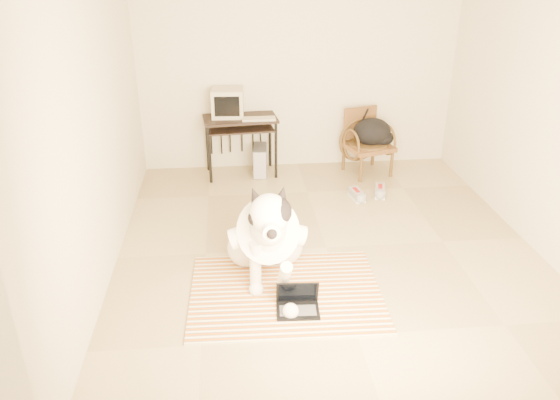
{
  "coord_description": "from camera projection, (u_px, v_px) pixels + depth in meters",
  "views": [
    {
      "loc": [
        -0.9,
        -4.55,
        2.69
      ],
      "look_at": [
        -0.49,
        -0.39,
        0.72
      ],
      "focal_mm": 35.0,
      "sensor_mm": 36.0,
      "label": 1
    }
  ],
  "objects": [
    {
      "name": "desk_keyboard",
      "position": [
        259.0,
        119.0,
        6.61
      ],
      "size": [
        0.4,
        0.15,
        0.03
      ],
      "primitive_type": "cube",
      "rotation": [
        0.0,
        0.0,
        -0.0
      ],
      "color": "#B5A88E",
      "rests_on": "computer_desk"
    },
    {
      "name": "rattan_chair",
      "position": [
        366.0,
        142.0,
        6.92
      ],
      "size": [
        0.66,
        0.65,
        0.81
      ],
      "color": "brown",
      "rests_on": "floor"
    },
    {
      "name": "pc_tower",
      "position": [
        260.0,
        160.0,
        6.95
      ],
      "size": [
        0.2,
        0.41,
        0.37
      ],
      "color": "#48484B",
      "rests_on": "floor"
    },
    {
      "name": "sneaker_right",
      "position": [
        380.0,
        191.0,
        6.42
      ],
      "size": [
        0.19,
        0.31,
        0.1
      ],
      "color": "silver",
      "rests_on": "floor"
    },
    {
      "name": "wall_back",
      "position": [
        299.0,
        62.0,
        6.77
      ],
      "size": [
        4.5,
        0.0,
        4.5
      ],
      "primitive_type": "plane",
      "rotation": [
        1.57,
        0.0,
        0.0
      ],
      "color": "beige",
      "rests_on": "floor"
    },
    {
      "name": "wall_right",
      "position": [
        550.0,
        107.0,
        4.92
      ],
      "size": [
        0.0,
        4.5,
        4.5
      ],
      "primitive_type": "plane",
      "rotation": [
        1.57,
        0.0,
        -1.57
      ],
      "color": "beige",
      "rests_on": "floor"
    },
    {
      "name": "laptop",
      "position": [
        298.0,
        303.0,
        4.37
      ],
      "size": [
        0.36,
        0.27,
        0.24
      ],
      "color": "black",
      "rests_on": "rug"
    },
    {
      "name": "wall_left",
      "position": [
        97.0,
        120.0,
        4.57
      ],
      "size": [
        0.0,
        4.5,
        4.5
      ],
      "primitive_type": "plane",
      "rotation": [
        1.57,
        0.0,
        1.57
      ],
      "color": "beige",
      "rests_on": "floor"
    },
    {
      "name": "sneaker_left",
      "position": [
        357.0,
        195.0,
        6.33
      ],
      "size": [
        0.16,
        0.31,
        0.1
      ],
      "color": "silver",
      "rests_on": "floor"
    },
    {
      "name": "backpack",
      "position": [
        374.0,
        133.0,
        6.84
      ],
      "size": [
        0.51,
        0.39,
        0.35
      ],
      "color": "black",
      "rests_on": "rattan_chair"
    },
    {
      "name": "crt_monitor",
      "position": [
        228.0,
        103.0,
        6.69
      ],
      "size": [
        0.4,
        0.39,
        0.34
      ],
      "color": "#B5A88E",
      "rests_on": "computer_desk"
    },
    {
      "name": "dog",
      "position": [
        267.0,
        236.0,
        4.7
      ],
      "size": [
        0.69,
        1.44,
        1.04
      ],
      "color": "white",
      "rests_on": "rug"
    },
    {
      "name": "rug",
      "position": [
        286.0,
        293.0,
        4.62
      ],
      "size": [
        1.64,
        1.27,
        0.02
      ],
      "color": "#C45A0B",
      "rests_on": "floor"
    },
    {
      "name": "computer_desk",
      "position": [
        240.0,
        126.0,
        6.74
      ],
      "size": [
        0.94,
        0.58,
        0.75
      ],
      "color": "black",
      "rests_on": "floor"
    },
    {
      "name": "wall_front",
      "position": [
        415.0,
        240.0,
        2.72
      ],
      "size": [
        4.5,
        0.0,
        4.5
      ],
      "primitive_type": "plane",
      "rotation": [
        -1.57,
        0.0,
        0.0
      ],
      "color": "beige",
      "rests_on": "floor"
    },
    {
      "name": "floor",
      "position": [
        326.0,
        247.0,
        5.32
      ],
      "size": [
        4.5,
        4.5,
        0.0
      ],
      "primitive_type": "plane",
      "color": "tan",
      "rests_on": "ground"
    }
  ]
}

